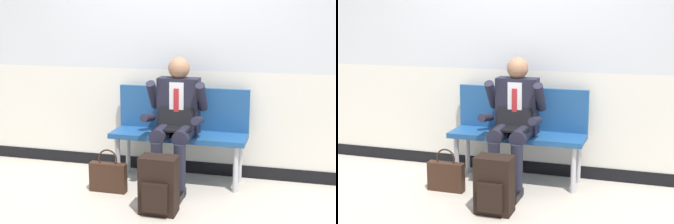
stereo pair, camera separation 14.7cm
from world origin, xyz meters
The scene contains 6 objects.
ground_plane centered at (0.00, 0.00, 0.00)m, with size 18.00×18.00×0.00m, color #B2A899.
station_wall centered at (0.00, 0.77, 1.39)m, with size 5.84×0.14×2.81m.
bench_with_person centered at (0.11, 0.49, 0.55)m, with size 1.34×0.42×0.93m.
person_seated centered at (0.11, 0.29, 0.67)m, with size 0.57×0.70×1.25m.
backpack centered at (0.14, -0.38, 0.24)m, with size 0.31×0.24×0.50m.
handbag centered at (-0.47, -0.03, 0.15)m, with size 0.35×0.09×0.42m.
Camera 1 is at (1.23, -4.07, 1.68)m, focal length 51.80 mm.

